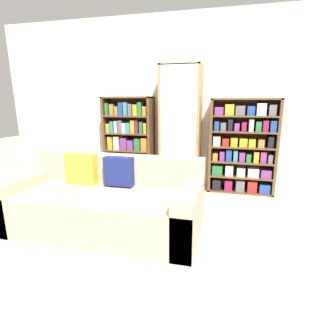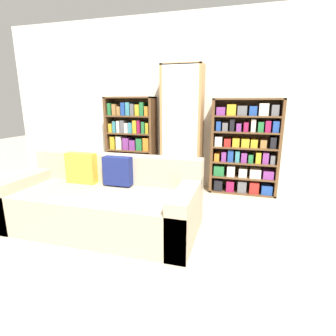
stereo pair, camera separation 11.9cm
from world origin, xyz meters
name	(u,v)px [view 1 (the left image)]	position (x,y,z in m)	size (l,w,h in m)	color
ground_plane	(129,273)	(0.00, 0.00, 0.00)	(16.00, 16.00, 0.00)	beige
wall_back	(185,104)	(0.00, 2.55, 1.35)	(6.52, 0.06, 2.70)	silver
couch	(105,203)	(-0.56, 0.73, 0.28)	(2.10, 0.94, 0.80)	tan
bookshelf_left	(129,142)	(-0.91, 2.35, 0.72)	(0.82, 0.32, 1.46)	brown
display_cabinet	(180,129)	(-0.03, 2.33, 0.96)	(0.62, 0.36, 1.92)	#AD7F4C
bookshelf_right	(243,148)	(0.94, 2.35, 0.69)	(1.00, 0.32, 1.43)	brown
wine_bottle	(195,200)	(0.35, 1.40, 0.15)	(0.08, 0.08, 0.37)	black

